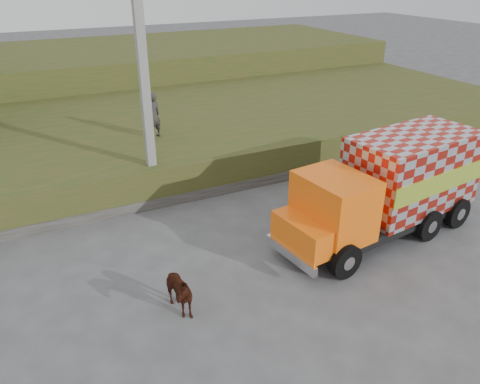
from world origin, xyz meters
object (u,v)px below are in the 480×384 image
utility_pole (145,94)px  pedestrian (153,115)px  cargo_truck (390,186)px  cow (176,292)px

utility_pole → pedestrian: 3.43m
cargo_truck → cow: 7.61m
pedestrian → cargo_truck: bearing=99.3°
cow → pedestrian: 9.53m
pedestrian → utility_pole: bearing=47.9°
cow → pedestrian: size_ratio=0.76×
utility_pole → cargo_truck: bearing=-41.5°
cow → pedestrian: (2.31, 9.06, 1.84)m
pedestrian → cow: bearing=53.0°
utility_pole → pedestrian: (1.00, 2.84, -1.64)m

